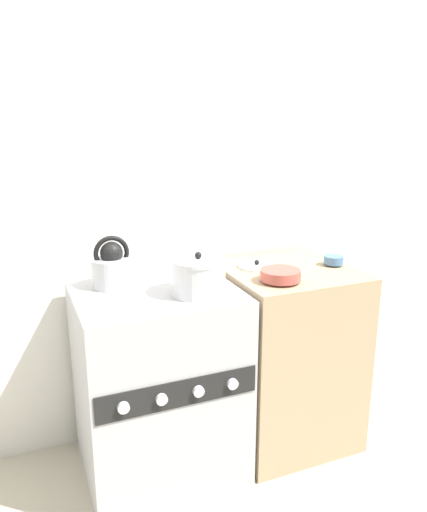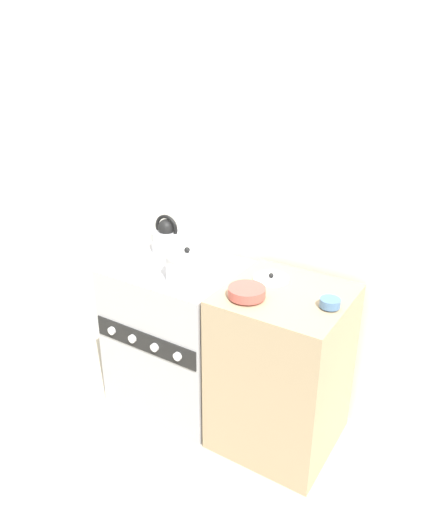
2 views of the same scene
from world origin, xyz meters
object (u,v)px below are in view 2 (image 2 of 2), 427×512
object	(u,v)px
kettle	(167,238)
small_ceramic_bowl	(330,303)
cooking_pot	(187,266)
stove	(178,333)
enamel_bowl	(247,292)
loose_pot_lid	(271,278)

from	to	relation	value
kettle	small_ceramic_bowl	xyz separation A→B (m)	(1.00, -0.15, -0.04)
cooking_pot	small_ceramic_bowl	distance (m)	0.71
stove	small_ceramic_bowl	bearing A→B (deg)	-1.47
enamel_bowl	loose_pot_lid	xyz separation A→B (m)	(0.01, 0.23, -0.02)
cooking_pot	enamel_bowl	xyz separation A→B (m)	(0.35, -0.04, -0.03)
cooking_pot	loose_pot_lid	distance (m)	0.42
enamel_bowl	kettle	bearing A→B (deg)	158.07
loose_pot_lid	stove	bearing A→B (deg)	-169.65
cooking_pot	stove	bearing A→B (deg)	146.16
kettle	loose_pot_lid	distance (m)	0.66
cooking_pot	enamel_bowl	distance (m)	0.36
stove	cooking_pot	world-z (taller)	cooking_pot
cooking_pot	small_ceramic_bowl	bearing A→B (deg)	6.31
enamel_bowl	small_ceramic_bowl	size ratio (longest dim) A/B	1.89
kettle	cooking_pot	xyz separation A→B (m)	(0.30, -0.22, -0.01)
kettle	loose_pot_lid	xyz separation A→B (m)	(0.66, -0.03, -0.06)
small_ceramic_bowl	loose_pot_lid	xyz separation A→B (m)	(-0.34, 0.12, -0.02)
enamel_bowl	cooking_pot	bearing A→B (deg)	173.90
small_ceramic_bowl	kettle	bearing A→B (deg)	171.70
cooking_pot	enamel_bowl	bearing A→B (deg)	-6.10
enamel_bowl	loose_pot_lid	distance (m)	0.23
stove	enamel_bowl	world-z (taller)	enamel_bowl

